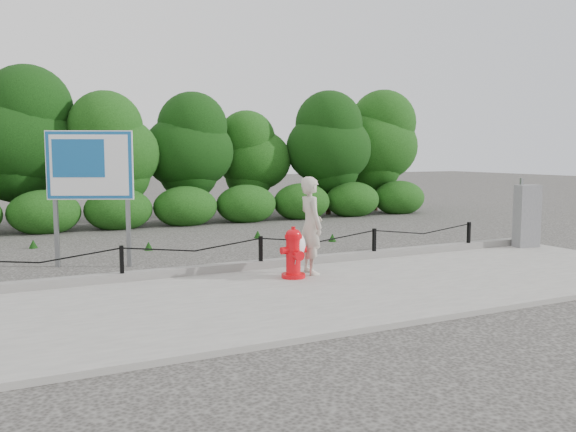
# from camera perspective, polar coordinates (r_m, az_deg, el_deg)

# --- Properties ---
(ground) EXTENTS (90.00, 90.00, 0.00)m
(ground) POSITION_cam_1_polar(r_m,az_deg,el_deg) (11.21, -2.56, -5.34)
(ground) COLOR #2D2B28
(ground) RESTS_ON ground
(sidewalk) EXTENTS (14.00, 4.00, 0.08)m
(sidewalk) POSITION_cam_1_polar(r_m,az_deg,el_deg) (9.46, 2.45, -7.24)
(sidewalk) COLOR gray
(sidewalk) RESTS_ON ground
(curb) EXTENTS (14.00, 0.22, 0.14)m
(curb) POSITION_cam_1_polar(r_m,az_deg,el_deg) (11.23, -2.67, -4.55)
(curb) COLOR slate
(curb) RESTS_ON sidewalk
(chain_barrier) EXTENTS (10.06, 0.06, 0.60)m
(chain_barrier) POSITION_cam_1_polar(r_m,az_deg,el_deg) (11.13, -2.57, -3.04)
(chain_barrier) COLOR black
(chain_barrier) RESTS_ON sidewalk
(treeline) EXTENTS (20.35, 3.63, 4.60)m
(treeline) POSITION_cam_1_polar(r_m,az_deg,el_deg) (19.71, -11.39, 6.61)
(treeline) COLOR black
(treeline) RESTS_ON ground
(fire_hydrant) EXTENTS (0.46, 0.46, 0.87)m
(fire_hydrant) POSITION_cam_1_polar(r_m,az_deg,el_deg) (10.32, 0.53, -3.52)
(fire_hydrant) COLOR red
(fire_hydrant) RESTS_ON sidewalk
(pedestrian) EXTENTS (0.74, 0.66, 1.70)m
(pedestrian) POSITION_cam_1_polar(r_m,az_deg,el_deg) (10.58, 2.07, -1.01)
(pedestrian) COLOR #B3AA9A
(pedestrian) RESTS_ON sidewalk
(utility_cabinet) EXTENTS (0.57, 0.42, 1.54)m
(utility_cabinet) POSITION_cam_1_polar(r_m,az_deg,el_deg) (14.66, 21.44, 0.01)
(utility_cabinet) COLOR gray
(utility_cabinet) RESTS_ON sidewalk
(advertising_sign) EXTENTS (1.50, 0.75, 2.61)m
(advertising_sign) POSITION_cam_1_polar(r_m,az_deg,el_deg) (12.16, -18.07, 3.99)
(advertising_sign) COLOR slate
(advertising_sign) RESTS_ON ground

